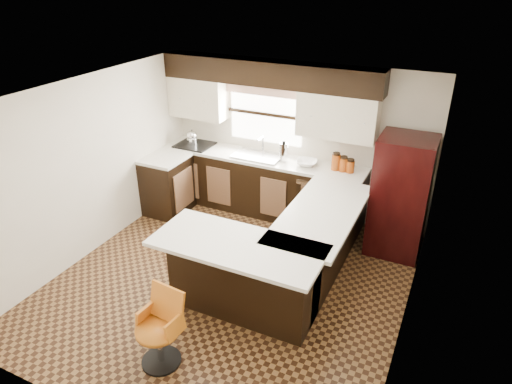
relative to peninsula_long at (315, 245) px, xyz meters
The scene contains 30 objects.
floor 1.18m from the peninsula_long, 145.22° to the right, with size 4.40×4.40×0.00m, color #49301A.
ceiling 2.24m from the peninsula_long, 145.22° to the right, with size 4.40×4.40×0.00m, color silver.
wall_back 1.96m from the peninsula_long, 119.74° to the left, with size 4.40×4.40×0.00m, color beige.
wall_front 3.06m from the peninsula_long, 107.67° to the right, with size 4.40×4.40×0.00m, color beige.
wall_left 3.15m from the peninsula_long, 168.23° to the right, with size 4.40×4.40×0.00m, color beige.
wall_right 1.55m from the peninsula_long, 27.51° to the right, with size 4.40×4.40×0.00m, color beige.
base_cab_back 1.86m from the peninsula_long, 136.64° to the left, with size 3.30×0.60×0.90m, color black.
base_cab_left 2.77m from the peninsula_long, 166.97° to the left, with size 0.60×0.70×0.90m, color black.
counter_back 1.92m from the peninsula_long, 136.64° to the left, with size 3.30×0.60×0.04m, color silver.
counter_left 2.81m from the peninsula_long, 166.97° to the left, with size 0.60×0.70×0.04m, color silver.
soffit 2.60m from the peninsula_long, 132.88° to the left, with size 3.40×0.35×0.36m, color black.
upper_cab_left 3.15m from the peninsula_long, 150.95° to the left, with size 0.94×0.35×0.64m, color beige.
upper_cab_right 1.90m from the peninsula_long, 98.93° to the left, with size 1.14×0.35×0.64m, color beige.
window_pane 2.36m from the peninsula_long, 132.00° to the left, with size 1.20×0.02×0.90m, color white.
valance 2.54m from the peninsula_long, 132.74° to the left, with size 1.30×0.06×0.18m, color #D19B93.
sink 1.95m from the peninsula_long, 138.13° to the left, with size 0.75×0.45×0.03m, color #B2B2B7.
dishwasher 1.05m from the peninsula_long, 109.47° to the left, with size 0.58×0.03×0.78m, color black.
cooktop 2.89m from the peninsula_long, 153.80° to the left, with size 0.58×0.50×0.03m, color black.
peninsula_long is the anchor object (origin of this frame).
peninsula_return 1.11m from the peninsula_long, 118.30° to the right, with size 1.65×0.60×0.90m, color black.
counter_pen_long 0.48m from the peninsula_long, ahead, with size 0.84×1.95×0.04m, color silver.
counter_pen_return 1.29m from the peninsula_long, 117.10° to the right, with size 1.89×0.84×0.04m, color silver.
refrigerator 1.39m from the peninsula_long, 52.02° to the left, with size 0.72×0.69×1.67m, color black.
bar_chair 2.26m from the peninsula_long, 113.96° to the right, with size 0.44×0.44×0.83m, color #C56818, non-canonical shape.
kettle 2.95m from the peninsula_long, 154.14° to the left, with size 0.18×0.18×0.24m, color silver, non-canonical shape.
percolator 1.73m from the peninsula_long, 127.39° to the left, with size 0.13×0.13×0.29m, color silver.
mixing_bowl 1.51m from the peninsula_long, 115.23° to the left, with size 0.31×0.31×0.08m, color white.
canister_large 1.44m from the peninsula_long, 97.22° to the left, with size 0.13×0.13×0.23m, color #9A400E.
canister_med 1.43m from the peninsula_long, 92.21° to the left, with size 0.12×0.12×0.20m, color #9A400E.
canister_small 1.42m from the peninsula_long, 87.76° to the left, with size 0.12×0.12×0.17m, color #9A400E.
Camera 1 is at (2.30, -4.08, 3.64)m, focal length 32.00 mm.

